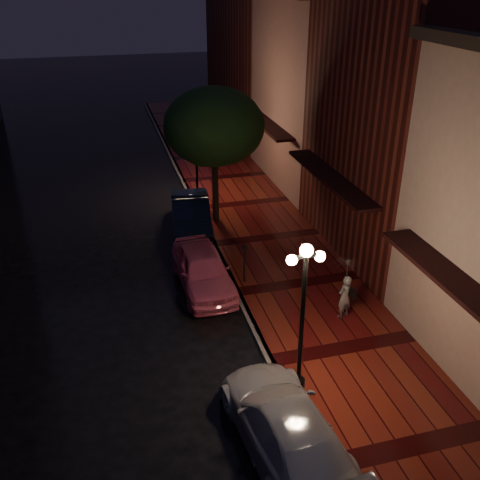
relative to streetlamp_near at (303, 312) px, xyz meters
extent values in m
plane|color=black|center=(-0.35, 5.00, -2.60)|extent=(120.00, 120.00, 0.00)
cube|color=#410B0C|center=(1.90, 5.00, -2.53)|extent=(4.50, 60.00, 0.15)
cube|color=#595451|center=(-0.35, 5.00, -2.53)|extent=(0.25, 60.00, 0.15)
cube|color=#511914|center=(6.65, 7.00, 2.90)|extent=(5.00, 8.00, 11.00)
cube|color=#8C5951|center=(6.65, 15.00, 1.90)|extent=(5.00, 8.00, 9.00)
cube|color=#511914|center=(6.65, 25.00, 2.40)|extent=(5.00, 12.00, 10.00)
cylinder|color=black|center=(0.00, 0.00, -0.45)|extent=(0.12, 0.12, 4.00)
cylinder|color=black|center=(0.00, 0.00, -2.30)|extent=(0.36, 0.36, 0.30)
cube|color=black|center=(0.00, 0.00, 1.55)|extent=(0.70, 0.08, 0.08)
sphere|color=#FFD999|center=(0.00, 0.00, 1.70)|extent=(0.32, 0.32, 0.32)
sphere|color=#FFD999|center=(-0.35, 0.00, 1.50)|extent=(0.26, 0.26, 0.26)
sphere|color=#FFD999|center=(0.35, 0.00, 1.50)|extent=(0.26, 0.26, 0.26)
cylinder|color=black|center=(0.00, 14.00, -0.45)|extent=(0.12, 0.12, 4.00)
cylinder|color=black|center=(0.00, 14.00, -2.30)|extent=(0.36, 0.36, 0.30)
cube|color=black|center=(0.00, 14.00, 1.55)|extent=(0.70, 0.08, 0.08)
sphere|color=#FFD999|center=(0.00, 14.00, 1.70)|extent=(0.32, 0.32, 0.32)
sphere|color=#FFD999|center=(-0.35, 14.00, 1.50)|extent=(0.26, 0.26, 0.26)
sphere|color=#FFD999|center=(0.35, 14.00, 1.50)|extent=(0.26, 0.26, 0.26)
cylinder|color=black|center=(0.25, 11.00, -0.85)|extent=(0.28, 0.28, 3.20)
ellipsoid|color=black|center=(0.25, 11.00, 1.75)|extent=(4.16, 4.16, 3.20)
sphere|color=black|center=(0.95, 11.60, 1.15)|extent=(1.80, 1.80, 1.80)
sphere|color=black|center=(-0.35, 10.30, 1.25)|extent=(1.80, 1.80, 1.80)
imported|color=#E75F7E|center=(-1.37, 5.85, -1.87)|extent=(1.84, 4.31, 1.45)
imported|color=black|center=(-0.95, 10.54, -1.86)|extent=(2.11, 4.68, 1.49)
imported|color=#AEAEB6|center=(-0.95, -1.68, -1.89)|extent=(2.43, 5.07, 1.43)
imported|color=silver|center=(2.55, 2.74, -1.71)|extent=(0.63, 0.54, 1.48)
imported|color=silver|center=(2.55, 2.74, -0.78)|extent=(0.86, 0.87, 0.79)
cylinder|color=black|center=(2.55, 2.74, -1.37)|extent=(0.02, 0.02, 1.18)
cube|color=black|center=(2.80, 2.69, -1.61)|extent=(0.12, 0.28, 0.30)
cylinder|color=black|center=(0.07, 5.62, -1.84)|extent=(0.07, 0.07, 1.22)
cube|color=black|center=(0.07, 5.62, -1.12)|extent=(0.16, 0.14, 0.24)
camera|label=1|loc=(-4.28, -10.09, 7.50)|focal=40.00mm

